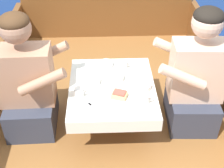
{
  "coord_description": "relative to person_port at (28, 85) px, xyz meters",
  "views": [
    {
      "loc": [
        -0.07,
        -1.78,
        2.12
      ],
      "look_at": [
        0.0,
        0.09,
        0.7
      ],
      "focal_mm": 50.0,
      "sensor_mm": 36.0,
      "label": 1
    }
  ],
  "objects": [
    {
      "name": "plate_sandwich",
      "position": [
        0.67,
        -0.12,
        -0.04
      ],
      "size": [
        0.17,
        0.17,
        0.01
      ],
      "color": "white",
      "rests_on": "cockpit_table"
    },
    {
      "name": "ground_plane",
      "position": [
        0.62,
        -0.07,
        -0.72
      ],
      "size": [
        60.0,
        60.0,
        0.0
      ],
      "primitive_type": "plane",
      "color": "navy"
    },
    {
      "name": "cockpit_table",
      "position": [
        0.62,
        0.02,
        -0.08
      ],
      "size": [
        0.65,
        0.77,
        0.35
      ],
      "color": "#B2B2B7",
      "rests_on": "boat_deck"
    },
    {
      "name": "coffee_cup_center",
      "position": [
        0.72,
        0.27,
        -0.01
      ],
      "size": [
        0.11,
        0.08,
        0.06
      ],
      "color": "white",
      "rests_on": "cockpit_table"
    },
    {
      "name": "sandwich",
      "position": [
        0.67,
        -0.12,
        -0.01
      ],
      "size": [
        0.13,
        0.11,
        0.05
      ],
      "rotation": [
        0.0,
        0.0,
        -0.36
      ],
      "color": "tan",
      "rests_on": "plate_sandwich"
    },
    {
      "name": "bowl_port_near",
      "position": [
        0.66,
        0.11,
        -0.02
      ],
      "size": [
        0.12,
        0.12,
        0.04
      ],
      "color": "white",
      "rests_on": "cockpit_table"
    },
    {
      "name": "bowl_center_far",
      "position": [
        0.47,
        0.06,
        -0.02
      ],
      "size": [
        0.12,
        0.12,
        0.04
      ],
      "color": "white",
      "rests_on": "cockpit_table"
    },
    {
      "name": "bow_coaming",
      "position": [
        0.62,
        1.48,
        -0.15
      ],
      "size": [
        1.9,
        0.06,
        0.48
      ],
      "primitive_type": "cube",
      "color": "brown",
      "rests_on": "boat_deck"
    },
    {
      "name": "bowl_port_far",
      "position": [
        0.84,
        -0.01,
        -0.02
      ],
      "size": [
        0.15,
        0.15,
        0.04
      ],
      "color": "white",
      "rests_on": "cockpit_table"
    },
    {
      "name": "person_port",
      "position": [
        0.0,
        0.0,
        0.0
      ],
      "size": [
        0.53,
        0.45,
        0.97
      ],
      "rotation": [
        0.0,
        0.0,
        0.02
      ],
      "color": "#333847",
      "rests_on": "boat_deck"
    },
    {
      "name": "utensil_spoon_center",
      "position": [
        0.57,
        0.14,
        -0.04
      ],
      "size": [
        0.11,
        0.14,
        0.01
      ],
      "rotation": [
        0.0,
        0.0,
        0.94
      ],
      "color": "silver",
      "rests_on": "cockpit_table"
    },
    {
      "name": "boat_deck",
      "position": [
        0.62,
        -0.07,
        -0.56
      ],
      "size": [
        2.02,
        3.15,
        0.33
      ],
      "primitive_type": "cube",
      "color": "brown",
      "rests_on": "ground_plane"
    },
    {
      "name": "utensil_fork_port",
      "position": [
        0.49,
        -0.23,
        -0.04
      ],
      "size": [
        0.12,
        0.15,
        0.0
      ],
      "rotation": [
        0.0,
        0.0,
        2.21
      ],
      "color": "silver",
      "rests_on": "cockpit_table"
    },
    {
      "name": "coffee_cup_port",
      "position": [
        0.85,
        -0.18,
        -0.01
      ],
      "size": [
        0.09,
        0.06,
        0.07
      ],
      "color": "white",
      "rests_on": "cockpit_table"
    },
    {
      "name": "coffee_cup_starboard",
      "position": [
        0.38,
        -0.09,
        -0.01
      ],
      "size": [
        0.1,
        0.07,
        0.07
      ],
      "color": "white",
      "rests_on": "cockpit_table"
    },
    {
      "name": "plate_bread",
      "position": [
        0.46,
        0.23,
        -0.04
      ],
      "size": [
        0.16,
        0.16,
        0.01
      ],
      "color": "white",
      "rests_on": "cockpit_table"
    },
    {
      "name": "bowl_starboard_near",
      "position": [
        0.59,
        0.29,
        -0.02
      ],
      "size": [
        0.12,
        0.12,
        0.04
      ],
      "color": "white",
      "rests_on": "cockpit_table"
    },
    {
      "name": "person_starboard",
      "position": [
        1.25,
        0.0,
        0.01
      ],
      "size": [
        0.54,
        0.46,
        0.98
      ],
      "rotation": [
        0.0,
        0.0,
        3.1
      ],
      "color": "#333847",
      "rests_on": "boat_deck"
    },
    {
      "name": "utensil_spoon_port",
      "position": [
        0.59,
        0.17,
        -0.04
      ],
      "size": [
        0.17,
        0.02,
        0.01
      ],
      "rotation": [
        0.0,
        0.0,
        0.04
      ],
      "color": "silver",
      "rests_on": "cockpit_table"
    }
  ]
}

